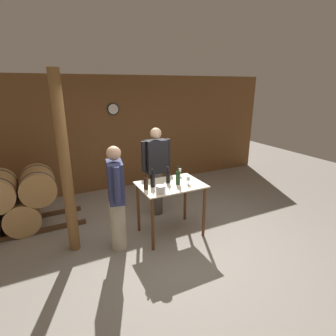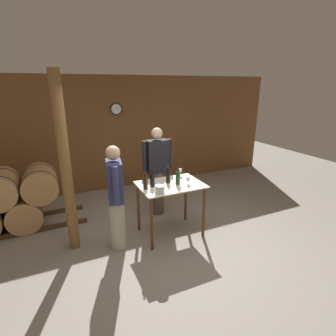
{
  "view_description": "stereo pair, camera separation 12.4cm",
  "coord_description": "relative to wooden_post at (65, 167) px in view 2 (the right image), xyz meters",
  "views": [
    {
      "loc": [
        -1.69,
        -3.17,
        2.49
      ],
      "look_at": [
        0.13,
        0.52,
        1.17
      ],
      "focal_mm": 28.0,
      "sensor_mm": 36.0,
      "label": 1
    },
    {
      "loc": [
        -1.58,
        -3.22,
        2.49
      ],
      "look_at": [
        0.13,
        0.52,
        1.17
      ],
      "focal_mm": 28.0,
      "sensor_mm": 36.0,
      "label": 2
    }
  ],
  "objects": [
    {
      "name": "wine_bottle_center",
      "position": [
        1.55,
        -0.2,
        -0.32
      ],
      "size": [
        0.07,
        0.07,
        0.28
      ],
      "color": "black",
      "rests_on": "tasting_table"
    },
    {
      "name": "person_host",
      "position": [
        1.65,
        0.52,
        -0.43
      ],
      "size": [
        0.59,
        0.24,
        1.73
      ],
      "color": "#4C4742",
      "rests_on": "ground_plane"
    },
    {
      "name": "ice_bucket",
      "position": [
        1.26,
        -0.53,
        -0.37
      ],
      "size": [
        0.15,
        0.15,
        0.12
      ],
      "color": "silver",
      "rests_on": "tasting_table"
    },
    {
      "name": "ground_plane",
      "position": [
        1.43,
        -0.7,
        -1.35
      ],
      "size": [
        14.0,
        14.0,
        0.0
      ],
      "primitive_type": "plane",
      "color": "gray"
    },
    {
      "name": "back_wall",
      "position": [
        1.43,
        2.27,
        0.0
      ],
      "size": [
        8.4,
        0.08,
        2.7
      ],
      "color": "brown",
      "rests_on": "ground_plane"
    },
    {
      "name": "wooden_post",
      "position": [
        0.0,
        0.0,
        0.0
      ],
      "size": [
        0.16,
        0.16,
        2.7
      ],
      "color": "brown",
      "rests_on": "ground_plane"
    },
    {
      "name": "person_visitor_with_scarf",
      "position": [
        0.64,
        -0.3,
        -0.47
      ],
      "size": [
        0.29,
        0.58,
        1.66
      ],
      "color": "#B7AD93",
      "rests_on": "ground_plane"
    },
    {
      "name": "wine_bottle_right",
      "position": [
        1.67,
        -0.33,
        -0.31
      ],
      "size": [
        0.07,
        0.07,
        0.31
      ],
      "color": "#193819",
      "rests_on": "tasting_table"
    },
    {
      "name": "barrel_rack",
      "position": [
        -0.88,
        1.04,
        -0.82
      ],
      "size": [
        2.64,
        0.76,
        1.1
      ],
      "color": "#4C331E",
      "rests_on": "ground_plane"
    },
    {
      "name": "tasting_table",
      "position": [
        1.56,
        -0.27,
        -0.61
      ],
      "size": [
        1.05,
        0.76,
        0.92
      ],
      "color": "beige",
      "rests_on": "ground_plane"
    },
    {
      "name": "wine_glass_near_left",
      "position": [
        1.82,
        -0.39,
        -0.34
      ],
      "size": [
        0.06,
        0.06,
        0.12
      ],
      "color": "silver",
      "rests_on": "tasting_table"
    },
    {
      "name": "wine_bottle_far_left",
      "position": [
        1.12,
        -0.3,
        -0.33
      ],
      "size": [
        0.07,
        0.07,
        0.27
      ],
      "color": "black",
      "rests_on": "tasting_table"
    },
    {
      "name": "wine_bottle_left",
      "position": [
        1.25,
        -0.24,
        -0.31
      ],
      "size": [
        0.07,
        0.07,
        0.29
      ],
      "color": "black",
      "rests_on": "tasting_table"
    },
    {
      "name": "wine_glass_near_center",
      "position": [
        1.9,
        0.03,
        -0.33
      ],
      "size": [
        0.06,
        0.06,
        0.14
      ],
      "color": "silver",
      "rests_on": "tasting_table"
    }
  ]
}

